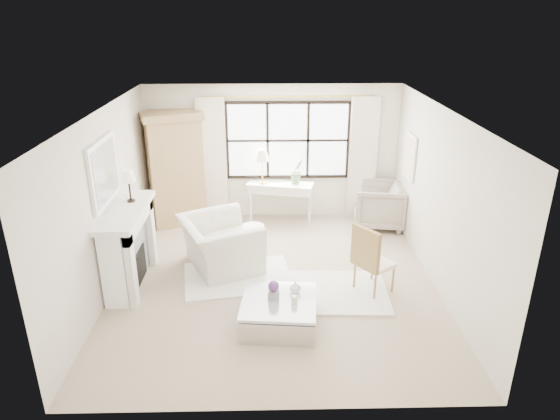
# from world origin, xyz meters

# --- Properties ---
(floor) EXTENTS (5.50, 5.50, 0.00)m
(floor) POSITION_xyz_m (0.00, 0.00, 0.00)
(floor) COLOR tan
(floor) RESTS_ON ground
(ceiling) EXTENTS (5.50, 5.50, 0.00)m
(ceiling) POSITION_xyz_m (0.00, 0.00, 2.70)
(ceiling) COLOR white
(ceiling) RESTS_ON ground
(wall_back) EXTENTS (5.00, 0.00, 5.00)m
(wall_back) POSITION_xyz_m (0.00, 2.75, 1.35)
(wall_back) COLOR white
(wall_back) RESTS_ON ground
(wall_front) EXTENTS (5.00, 0.00, 5.00)m
(wall_front) POSITION_xyz_m (0.00, -2.75, 1.35)
(wall_front) COLOR silver
(wall_front) RESTS_ON ground
(wall_left) EXTENTS (0.00, 5.50, 5.50)m
(wall_left) POSITION_xyz_m (-2.50, 0.00, 1.35)
(wall_left) COLOR beige
(wall_left) RESTS_ON ground
(wall_right) EXTENTS (0.00, 5.50, 5.50)m
(wall_right) POSITION_xyz_m (2.50, 0.00, 1.35)
(wall_right) COLOR beige
(wall_right) RESTS_ON ground
(window_pane) EXTENTS (2.40, 0.02, 1.50)m
(window_pane) POSITION_xyz_m (0.30, 2.73, 1.60)
(window_pane) COLOR white
(window_pane) RESTS_ON wall_back
(window_frame) EXTENTS (2.50, 0.04, 1.50)m
(window_frame) POSITION_xyz_m (0.30, 2.72, 1.60)
(window_frame) COLOR black
(window_frame) RESTS_ON wall_back
(curtain_rod) EXTENTS (3.30, 0.04, 0.04)m
(curtain_rod) POSITION_xyz_m (0.30, 2.67, 2.47)
(curtain_rod) COLOR #AE8E3C
(curtain_rod) RESTS_ON wall_back
(curtain_left) EXTENTS (0.55, 0.10, 2.47)m
(curtain_left) POSITION_xyz_m (-1.20, 2.65, 1.24)
(curtain_left) COLOR white
(curtain_left) RESTS_ON ground
(curtain_right) EXTENTS (0.55, 0.10, 2.47)m
(curtain_right) POSITION_xyz_m (1.80, 2.65, 1.24)
(curtain_right) COLOR silver
(curtain_right) RESTS_ON ground
(fireplace) EXTENTS (0.58, 1.66, 1.26)m
(fireplace) POSITION_xyz_m (-2.27, 0.00, 0.65)
(fireplace) COLOR white
(fireplace) RESTS_ON ground
(mirror_frame) EXTENTS (0.05, 1.15, 0.95)m
(mirror_frame) POSITION_xyz_m (-2.47, 0.00, 1.84)
(mirror_frame) COLOR white
(mirror_frame) RESTS_ON wall_left
(mirror_glass) EXTENTS (0.02, 1.00, 0.80)m
(mirror_glass) POSITION_xyz_m (-2.44, 0.00, 1.84)
(mirror_glass) COLOR silver
(mirror_glass) RESTS_ON wall_left
(art_frame) EXTENTS (0.04, 0.62, 0.82)m
(art_frame) POSITION_xyz_m (2.47, 1.70, 1.55)
(art_frame) COLOR white
(art_frame) RESTS_ON wall_right
(art_canvas) EXTENTS (0.01, 0.52, 0.72)m
(art_canvas) POSITION_xyz_m (2.45, 1.70, 1.55)
(art_canvas) COLOR beige
(art_canvas) RESTS_ON wall_right
(mantel_lamp) EXTENTS (0.22, 0.22, 0.51)m
(mantel_lamp) POSITION_xyz_m (-2.22, 0.31, 1.65)
(mantel_lamp) COLOR black
(mantel_lamp) RESTS_ON fireplace
(armoire) EXTENTS (1.29, 1.04, 2.24)m
(armoire) POSITION_xyz_m (-1.90, 2.42, 1.14)
(armoire) COLOR tan
(armoire) RESTS_ON floor
(console_table) EXTENTS (1.37, 0.73, 0.80)m
(console_table) POSITION_xyz_m (0.14, 2.45, 0.40)
(console_table) COLOR white
(console_table) RESTS_ON floor
(console_lamp) EXTENTS (0.28, 0.28, 0.69)m
(console_lamp) POSITION_xyz_m (-0.21, 2.45, 1.36)
(console_lamp) COLOR #B3873E
(console_lamp) RESTS_ON console_table
(orchid_plant) EXTENTS (0.35, 0.33, 0.50)m
(orchid_plant) POSITION_xyz_m (0.47, 2.44, 1.05)
(orchid_plant) COLOR #5D7A51
(orchid_plant) RESTS_ON console_table
(side_table) EXTENTS (0.40, 0.40, 0.51)m
(side_table) POSITION_xyz_m (-0.37, 1.03, 0.33)
(side_table) COLOR silver
(side_table) RESTS_ON floor
(rug_left) EXTENTS (1.87, 1.45, 0.03)m
(rug_left) POSITION_xyz_m (-0.59, 0.11, 0.01)
(rug_left) COLOR white
(rug_left) RESTS_ON floor
(rug_right) EXTENTS (1.75, 1.34, 0.03)m
(rug_right) POSITION_xyz_m (0.86, -0.37, 0.02)
(rug_right) COLOR white
(rug_right) RESTS_ON floor
(club_armchair) EXTENTS (1.57, 1.65, 0.84)m
(club_armchair) POSITION_xyz_m (-0.90, 0.49, 0.42)
(club_armchair) COLOR silver
(club_armchair) RESTS_ON floor
(wingback_chair) EXTENTS (1.10, 1.08, 0.87)m
(wingback_chair) POSITION_xyz_m (2.09, 2.15, 0.44)
(wingback_chair) COLOR #9D9385
(wingback_chair) RESTS_ON floor
(french_chair) EXTENTS (0.68, 0.67, 1.08)m
(french_chair) POSITION_xyz_m (1.48, -0.33, 0.31)
(french_chair) COLOR #A27D44
(french_chair) RESTS_ON floor
(coffee_table) EXTENTS (1.09, 1.09, 0.38)m
(coffee_table) POSITION_xyz_m (0.04, -1.16, 0.18)
(coffee_table) COLOR silver
(coffee_table) RESTS_ON floor
(planter_box) EXTENTS (0.16, 0.16, 0.11)m
(planter_box) POSITION_xyz_m (-0.03, -1.12, 0.44)
(planter_box) COLOR gray
(planter_box) RESTS_ON coffee_table
(planter_flowers) EXTENTS (0.15, 0.15, 0.15)m
(planter_flowers) POSITION_xyz_m (-0.03, -1.12, 0.57)
(planter_flowers) COLOR #562D71
(planter_flowers) RESTS_ON planter_box
(pillar_candle) EXTENTS (0.08, 0.08, 0.12)m
(pillar_candle) POSITION_xyz_m (0.24, -1.25, 0.44)
(pillar_candle) COLOR silver
(pillar_candle) RESTS_ON coffee_table
(coffee_vase) EXTENTS (0.20, 0.20, 0.17)m
(coffee_vase) POSITION_xyz_m (0.27, -0.97, 0.46)
(coffee_vase) COLOR silver
(coffee_vase) RESTS_ON coffee_table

